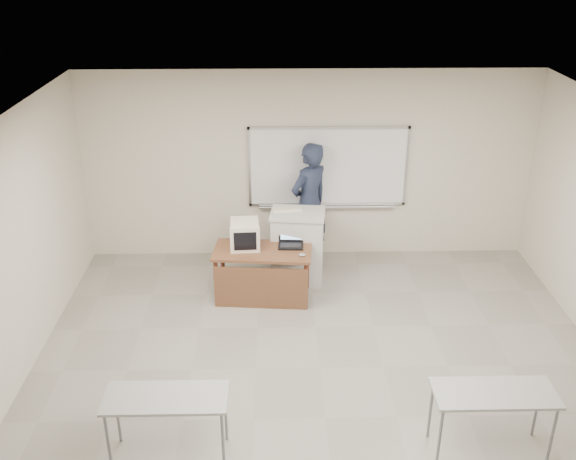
{
  "coord_description": "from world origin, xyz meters",
  "views": [
    {
      "loc": [
        -0.52,
        -5.46,
        4.79
      ],
      "look_at": [
        -0.36,
        2.2,
        1.24
      ],
      "focal_mm": 40.0,
      "sensor_mm": 36.0,
      "label": 1
    }
  ],
  "objects_px": {
    "keyboard": "(287,209)",
    "presenter": "(309,204)",
    "instructor_desk": "(263,267)",
    "whiteboard": "(328,168)",
    "crt_monitor": "(245,234)",
    "mouse": "(302,255)",
    "laptop": "(291,241)",
    "podium": "(297,246)"
  },
  "relations": [
    {
      "from": "presenter",
      "to": "whiteboard",
      "type": "bearing_deg",
      "value": 176.81
    },
    {
      "from": "keyboard",
      "to": "presenter",
      "type": "distance_m",
      "value": 0.68
    },
    {
      "from": "crt_monitor",
      "to": "keyboard",
      "type": "xyz_separation_m",
      "value": [
        0.61,
        0.45,
        0.19
      ]
    },
    {
      "from": "laptop",
      "to": "keyboard",
      "type": "bearing_deg",
      "value": 98.37
    },
    {
      "from": "whiteboard",
      "to": "instructor_desk",
      "type": "distance_m",
      "value": 2.03
    },
    {
      "from": "crt_monitor",
      "to": "mouse",
      "type": "relative_size",
      "value": 4.62
    },
    {
      "from": "crt_monitor",
      "to": "laptop",
      "type": "bearing_deg",
      "value": -0.51
    },
    {
      "from": "instructor_desk",
      "to": "whiteboard",
      "type": "bearing_deg",
      "value": 60.67
    },
    {
      "from": "whiteboard",
      "to": "keyboard",
      "type": "relative_size",
      "value": 5.89
    },
    {
      "from": "keyboard",
      "to": "laptop",
      "type": "bearing_deg",
      "value": -90.82
    },
    {
      "from": "instructor_desk",
      "to": "keyboard",
      "type": "height_order",
      "value": "keyboard"
    },
    {
      "from": "laptop",
      "to": "crt_monitor",
      "type": "bearing_deg",
      "value": -174.27
    },
    {
      "from": "keyboard",
      "to": "presenter",
      "type": "height_order",
      "value": "presenter"
    },
    {
      "from": "podium",
      "to": "mouse",
      "type": "xyz_separation_m",
      "value": [
        0.04,
        -0.69,
        0.21
      ]
    },
    {
      "from": "instructor_desk",
      "to": "keyboard",
      "type": "xyz_separation_m",
      "value": [
        0.36,
        0.68,
        0.59
      ]
    },
    {
      "from": "whiteboard",
      "to": "mouse",
      "type": "bearing_deg",
      "value": -106.36
    },
    {
      "from": "whiteboard",
      "to": "mouse",
      "type": "relative_size",
      "value": 24.96
    },
    {
      "from": "laptop",
      "to": "presenter",
      "type": "height_order",
      "value": "presenter"
    },
    {
      "from": "mouse",
      "to": "keyboard",
      "type": "bearing_deg",
      "value": 82.03
    },
    {
      "from": "crt_monitor",
      "to": "instructor_desk",
      "type": "bearing_deg",
      "value": -46.7
    },
    {
      "from": "whiteboard",
      "to": "crt_monitor",
      "type": "relative_size",
      "value": 5.4
    },
    {
      "from": "mouse",
      "to": "keyboard",
      "type": "distance_m",
      "value": 0.87
    },
    {
      "from": "laptop",
      "to": "presenter",
      "type": "relative_size",
      "value": 0.18
    },
    {
      "from": "crt_monitor",
      "to": "mouse",
      "type": "distance_m",
      "value": 0.88
    },
    {
      "from": "whiteboard",
      "to": "instructor_desk",
      "type": "relative_size",
      "value": 1.81
    },
    {
      "from": "whiteboard",
      "to": "presenter",
      "type": "xyz_separation_m",
      "value": [
        -0.3,
        -0.23,
        -0.5
      ]
    },
    {
      "from": "keyboard",
      "to": "mouse",
      "type": "bearing_deg",
      "value": -82.49
    },
    {
      "from": "laptop",
      "to": "presenter",
      "type": "xyz_separation_m",
      "value": [
        0.31,
        0.98,
        0.17
      ]
    },
    {
      "from": "mouse",
      "to": "podium",
      "type": "bearing_deg",
      "value": 71.53
    },
    {
      "from": "whiteboard",
      "to": "crt_monitor",
      "type": "bearing_deg",
      "value": -135.4
    },
    {
      "from": "instructor_desk",
      "to": "mouse",
      "type": "relative_size",
      "value": 13.82
    },
    {
      "from": "whiteboard",
      "to": "presenter",
      "type": "bearing_deg",
      "value": -142.12
    },
    {
      "from": "podium",
      "to": "laptop",
      "type": "distance_m",
      "value": 0.43
    },
    {
      "from": "crt_monitor",
      "to": "mouse",
      "type": "height_order",
      "value": "crt_monitor"
    },
    {
      "from": "podium",
      "to": "presenter",
      "type": "relative_size",
      "value": 0.57
    },
    {
      "from": "whiteboard",
      "to": "laptop",
      "type": "relative_size",
      "value": 7.06
    },
    {
      "from": "keyboard",
      "to": "presenter",
      "type": "bearing_deg",
      "value": 51.75
    },
    {
      "from": "podium",
      "to": "keyboard",
      "type": "distance_m",
      "value": 0.59
    },
    {
      "from": "presenter",
      "to": "mouse",
      "type": "bearing_deg",
      "value": 42.05
    },
    {
      "from": "whiteboard",
      "to": "laptop",
      "type": "xyz_separation_m",
      "value": [
        -0.61,
        -1.21,
        -0.67
      ]
    },
    {
      "from": "instructor_desk",
      "to": "crt_monitor",
      "type": "bearing_deg",
      "value": 141.63
    },
    {
      "from": "instructor_desk",
      "to": "laptop",
      "type": "xyz_separation_m",
      "value": [
        0.4,
        0.27,
        0.27
      ]
    }
  ]
}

